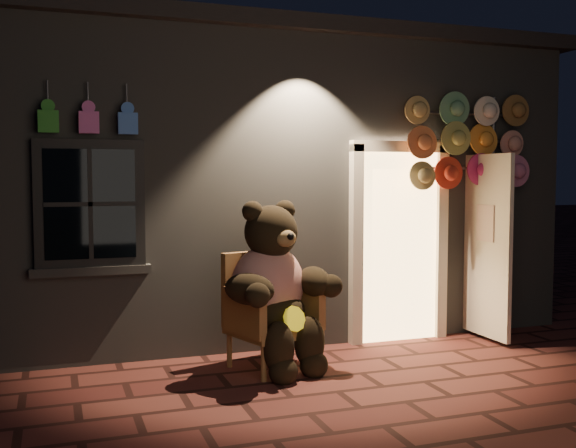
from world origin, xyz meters
name	(u,v)px	position (x,y,z in m)	size (l,w,h in m)	color
ground	(338,392)	(0.00, 0.00, 0.00)	(60.00, 60.00, 0.00)	brown
shop_building	(223,182)	(0.00, 3.99, 1.74)	(7.30, 5.95, 3.51)	slate
wicker_armchair	(267,310)	(-0.33, 0.93, 0.54)	(0.90, 0.86, 1.09)	#98603A
teddy_bear	(275,288)	(-0.30, 0.79, 0.77)	(1.12, 1.03, 1.61)	#A81E11
hat_rack	(469,143)	(2.11, 1.28, 2.17)	(1.54, 0.22, 2.72)	#59595E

